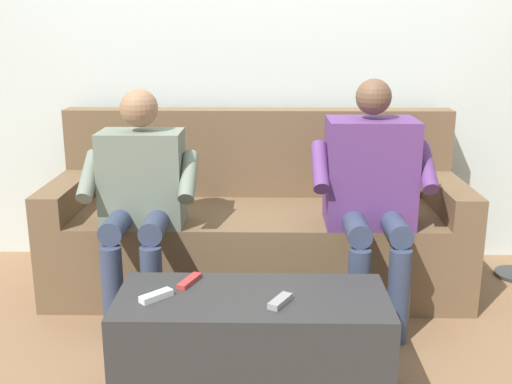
{
  "coord_description": "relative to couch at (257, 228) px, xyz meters",
  "views": [
    {
      "loc": [
        -0.05,
        3.07,
        1.39
      ],
      "look_at": [
        0.0,
        0.2,
        0.61
      ],
      "focal_mm": 43.04,
      "sensor_mm": 36.0,
      "label": 1
    }
  ],
  "objects": [
    {
      "name": "remote_red",
      "position": [
        0.25,
        0.97,
        0.11
      ],
      "size": [
        0.09,
        0.15,
        0.02
      ],
      "primitive_type": "cube",
      "rotation": [
        0.0,
        0.0,
        1.19
      ],
      "color": "#B73333",
      "rests_on": "coffee_table"
    },
    {
      "name": "ground_plane",
      "position": [
        0.0,
        0.73,
        -0.31
      ],
      "size": [
        8.0,
        8.0,
        0.0
      ],
      "primitive_type": "plane",
      "color": "#846042"
    },
    {
      "name": "person_right_seated",
      "position": [
        0.55,
        0.38,
        0.31
      ],
      "size": [
        0.55,
        0.51,
        1.11
      ],
      "color": "slate",
      "rests_on": "ground"
    },
    {
      "name": "remote_gray",
      "position": [
        -0.1,
        1.16,
        0.11
      ],
      "size": [
        0.1,
        0.13,
        0.02
      ],
      "primitive_type": "cube",
      "rotation": [
        0.0,
        0.0,
        1.07
      ],
      "color": "gray",
      "rests_on": "coffee_table"
    },
    {
      "name": "coffee_table",
      "position": [
        0.0,
        1.09,
        -0.11
      ],
      "size": [
        1.03,
        0.44,
        0.41
      ],
      "color": "#2D2D2D",
      "rests_on": "ground"
    },
    {
      "name": "back_wall",
      "position": [
        0.0,
        -0.47,
        1.06
      ],
      "size": [
        5.19,
        0.06,
        2.76
      ],
      "primitive_type": "cube",
      "color": "silver",
      "rests_on": "ground"
    },
    {
      "name": "remote_white",
      "position": [
        0.35,
        1.12,
        0.11
      ],
      "size": [
        0.12,
        0.12,
        0.02
      ],
      "primitive_type": "cube",
      "rotation": [
        0.0,
        0.0,
        3.93
      ],
      "color": "white",
      "rests_on": "coffee_table"
    },
    {
      "name": "couch",
      "position": [
        0.0,
        0.0,
        0.0
      ],
      "size": [
        2.18,
        0.77,
        0.94
      ],
      "color": "brown",
      "rests_on": "ground"
    },
    {
      "name": "person_left_seated",
      "position": [
        -0.55,
        0.34,
        0.34
      ],
      "size": [
        0.58,
        0.58,
        1.15
      ],
      "color": "#5B3370",
      "rests_on": "ground"
    }
  ]
}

